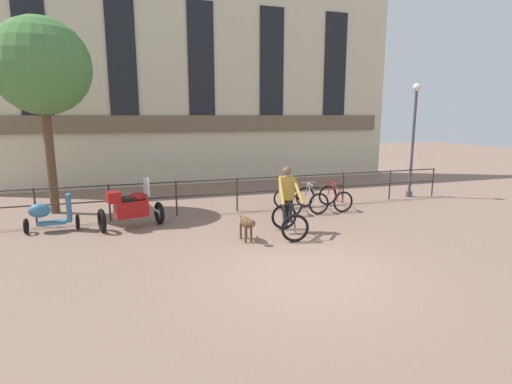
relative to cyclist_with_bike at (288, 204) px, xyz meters
The scene contains 12 objects.
ground_plane 2.64m from the cyclist_with_bike, 103.12° to the right, with size 60.00×60.00×0.00m, color #846656.
canal_railing 2.80m from the cyclist_with_bike, 101.82° to the left, with size 15.05×0.05×1.05m.
building_facade 9.34m from the cyclist_with_bike, 93.85° to the left, with size 18.00×0.72×9.11m.
cyclist_with_bike is the anchor object (origin of this frame).
dog 1.24m from the cyclist_with_bike, 166.70° to the right, with size 0.25×0.93×0.61m.
parked_motorcycle 4.17m from the cyclist_with_bike, 154.78° to the left, with size 1.74×1.01×1.35m.
parked_bicycle_near_lamp 2.29m from the cyclist_with_bike, 67.67° to the left, with size 0.82×1.20×0.86m.
parked_bicycle_mid_left 2.71m from the cyclist_with_bike, 51.04° to the left, with size 0.70×1.13×0.86m.
parked_bicycle_mid_right 3.29m from the cyclist_with_bike, 39.66° to the left, with size 0.70×1.13×0.86m.
parked_scooter 6.12m from the cyclist_with_bike, 160.26° to the left, with size 1.29×0.44×0.96m.
street_lamp 6.91m from the cyclist_with_bike, 25.81° to the left, with size 0.28×0.28×4.06m.
tree_canalside_left 8.15m from the cyclist_with_bike, 144.42° to the left, with size 2.77×2.77×5.73m.
Camera 1 is at (-3.24, -6.57, 2.97)m, focal length 28.00 mm.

